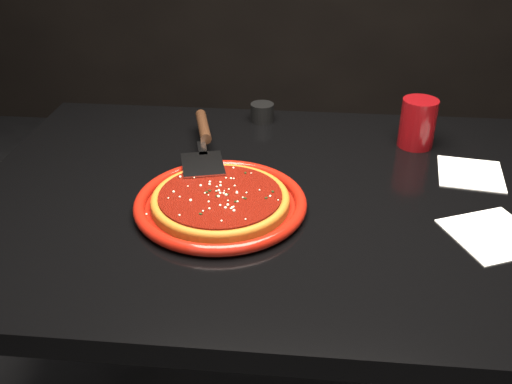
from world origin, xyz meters
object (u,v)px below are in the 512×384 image
plate (221,203)px  ramekin (262,112)px  table (287,341)px  pizza_server (204,142)px  cup (418,123)px

plate → ramekin: ramekin is taller
table → ramekin: size_ratio=21.90×
table → ramekin: bearing=104.3°
table → pizza_server: pizza_server is taller
table → plate: plate is taller
table → pizza_server: (-0.19, 0.12, 0.41)m
plate → cup: 0.48m
plate → ramekin: 0.40m
table → pizza_server: size_ratio=3.60×
plate → cup: bearing=38.0°
plate → pizza_server: 0.20m
table → ramekin: ramekin is taller
pizza_server → cup: (0.44, 0.11, 0.01)m
plate → cup: cup is taller
cup → ramekin: cup is taller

